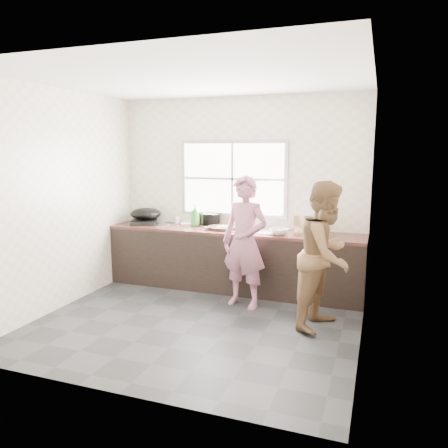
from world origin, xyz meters
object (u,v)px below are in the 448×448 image
(bowl_crabs, at_px, (279,232))
(dish_rack, at_px, (306,224))
(bowl_held, at_px, (277,231))
(black_pot, at_px, (211,219))
(cutting_board, at_px, (222,228))
(bottle_brown_short, at_px, (213,221))
(wok, at_px, (146,214))
(pot_lid_left, at_px, (163,225))
(pot_lid_right, at_px, (160,222))
(bowl_mince, at_px, (224,228))
(plate_food, at_px, (187,223))
(glass_jar, at_px, (177,220))
(burner, at_px, (144,222))
(bottle_green, at_px, (195,215))
(woman, at_px, (245,246))
(person_side, at_px, (326,255))
(bottle_brown_tall, at_px, (196,218))

(bowl_crabs, relative_size, dish_rack, 0.58)
(bowl_held, xyz_separation_m, black_pot, (-1.05, 0.26, 0.06))
(cutting_board, bearing_deg, bottle_brown_short, 137.07)
(bottle_brown_short, xyz_separation_m, wok, (-1.05, -0.12, 0.07))
(pot_lid_left, distance_m, pot_lid_right, 0.33)
(cutting_board, relative_size, bowl_mince, 2.13)
(cutting_board, distance_m, bowl_crabs, 0.85)
(plate_food, xyz_separation_m, glass_jar, (-0.17, 0.00, 0.04))
(burner, xyz_separation_m, dish_rack, (2.43, 0.03, 0.10))
(bowl_crabs, distance_m, plate_food, 1.53)
(bottle_green, height_order, bottle_brown_short, bottle_green)
(woman, xyz_separation_m, burner, (-1.77, 0.59, 0.12))
(glass_jar, xyz_separation_m, wok, (-0.45, -0.15, 0.09))
(bowl_crabs, height_order, plate_food, bowl_crabs)
(burner, xyz_separation_m, wok, (0.00, 0.07, 0.12))
(plate_food, bearing_deg, dish_rack, -6.13)
(glass_jar, bearing_deg, dish_rack, -5.62)
(woman, relative_size, bowl_mince, 8.07)
(black_pot, distance_m, pot_lid_right, 0.86)
(woman, bearing_deg, pot_lid_right, 166.01)
(bowl_crabs, relative_size, pot_lid_left, 0.80)
(bottle_green, bearing_deg, plate_food, 145.66)
(woman, height_order, black_pot, woman)
(cutting_board, xyz_separation_m, bottle_brown_short, (-0.21, 0.19, 0.05))
(person_side, height_order, wok, person_side)
(black_pot, xyz_separation_m, pot_lid_left, (-0.66, -0.26, -0.08))
(person_side, height_order, bowl_crabs, person_side)
(black_pot, height_order, glass_jar, black_pot)
(person_side, distance_m, pot_lid_right, 2.89)
(bowl_held, bearing_deg, bowl_mince, -179.31)
(pot_lid_right, bearing_deg, woman, -26.47)
(bowl_crabs, height_order, black_pot, black_pot)
(burner, bearing_deg, bowl_held, -1.09)
(cutting_board, height_order, dish_rack, dish_rack)
(bowl_mince, bearing_deg, woman, -49.13)
(bowl_crabs, height_order, pot_lid_right, bowl_crabs)
(black_pot, xyz_separation_m, glass_jar, (-0.56, 0.00, -0.04))
(cutting_board, xyz_separation_m, black_pot, (-0.25, 0.23, 0.07))
(pot_lid_right, bearing_deg, bottle_brown_tall, 0.00)
(burner, height_order, dish_rack, dish_rack)
(bowl_mince, distance_m, bottle_brown_tall, 0.61)
(bottle_brown_tall, distance_m, burner, 0.80)
(bowl_held, relative_size, bottle_green, 0.56)
(bowl_mince, bearing_deg, plate_food, 158.69)
(glass_jar, relative_size, dish_rack, 0.30)
(bottle_brown_tall, height_order, burner, bottle_brown_tall)
(woman, height_order, plate_food, woman)
(bottle_green, height_order, dish_rack, bottle_green)
(cutting_board, height_order, bottle_brown_short, bottle_brown_short)
(black_pot, bearing_deg, bottle_brown_short, -38.45)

